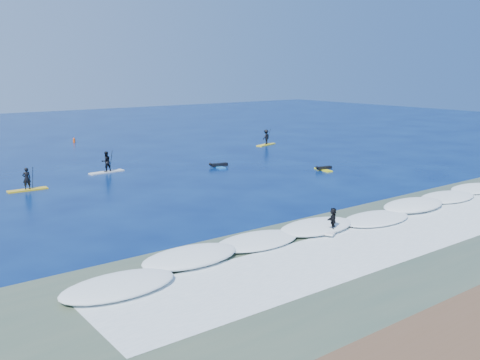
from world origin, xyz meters
TOP-DOWN VIEW (x-y plane):
  - ground at (0.00, 0.00)m, footprint 160.00×160.00m
  - shallow_water at (0.00, -14.00)m, footprint 90.00×13.00m
  - breaking_wave at (0.00, -10.00)m, footprint 40.00×6.00m
  - whitewater at (0.00, -13.00)m, footprint 34.00×5.00m
  - sup_paddler_left at (-12.71, 9.70)m, footprint 2.76×0.79m
  - sup_paddler_center at (-5.46, 12.57)m, footprint 3.01×0.97m
  - sup_paddler_right at (15.64, 16.93)m, footprint 2.99×1.55m
  - prone_paddler_near at (9.82, 2.29)m, footprint 1.60×2.07m
  - prone_paddler_far at (3.43, 8.92)m, footprint 1.78×2.31m
  - wave_surfer at (-2.82, -10.61)m, footprint 1.78×1.25m
  - marker_buoy at (-1.03, 32.08)m, footprint 0.28×0.28m

SIDE VIEW (x-z plane):
  - ground at x=0.00m, z-range 0.00..0.00m
  - breaking_wave at x=0.00m, z-range -0.15..0.15m
  - whitewater at x=0.00m, z-range -0.01..0.01m
  - shallow_water at x=0.00m, z-range 0.00..0.01m
  - prone_paddler_near at x=9.82m, z-range -0.07..0.35m
  - prone_paddler_far at x=3.43m, z-range -0.08..0.39m
  - marker_buoy at x=-1.03m, z-range -0.04..0.62m
  - sup_paddler_left at x=-12.71m, z-range -0.36..1.56m
  - wave_surfer at x=-2.82m, z-range 0.10..1.37m
  - sup_paddler_center at x=-5.46m, z-range -0.26..1.81m
  - sup_paddler_right at x=15.64m, z-range -0.22..1.81m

